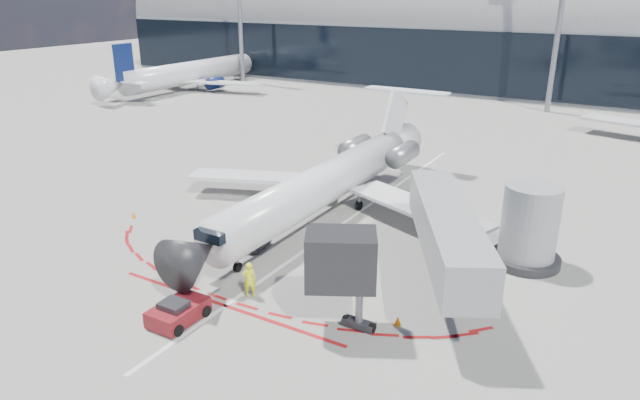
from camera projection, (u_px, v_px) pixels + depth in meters
The scene contains 14 objects.
ground at pixel (335, 229), 38.27m from camera, with size 260.00×260.00×0.00m, color slate.
apron_centerline at pixel (349, 219), 39.88m from camera, with size 0.25×40.00×0.01m, color silver.
apron_stop_bar at pixel (225, 306), 28.99m from camera, with size 14.00×0.25×0.01m, color maroon.
terminal_building at pixel (541, 34), 87.75m from camera, with size 150.00×24.15×24.00m.
jet_bridge at pixel (470, 233), 30.12m from camera, with size 10.03×15.20×4.90m.
light_mast_west at pixel (240, 6), 94.11m from camera, with size 0.70×0.70×25.00m, color gray.
light_mast_centre at pixel (561, 12), 70.28m from camera, with size 0.70×0.70×25.00m, color gray.
regional_jet at pixel (331, 179), 40.35m from camera, with size 24.03×29.63×7.42m.
pushback_tug at pixel (178, 312), 27.49m from camera, with size 1.95×4.53×1.17m.
ramp_worker at pixel (249, 279), 29.59m from camera, with size 0.71×0.46×1.94m, color #F0FF1A.
uld_container at pixel (248, 231), 35.29m from camera, with size 2.61×2.33×2.15m.
safety_cone_left at pixel (134, 215), 40.03m from camera, with size 0.33×0.33×0.45m, color orange.
safety_cone_right at pixel (398, 321), 27.27m from camera, with size 0.34×0.34×0.48m, color orange.
bg_airliner_0 at pixel (190, 57), 90.21m from camera, with size 31.07×32.90×10.05m, color silver, non-canonical shape.
Camera 1 is at (17.01, -30.83, 15.15)m, focal length 32.00 mm.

